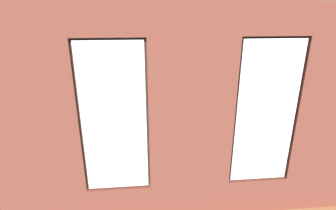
{
  "coord_description": "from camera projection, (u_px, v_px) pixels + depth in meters",
  "views": [
    {
      "loc": [
        0.65,
        6.08,
        3.07
      ],
      "look_at": [
        0.1,
        0.4,
        1.02
      ],
      "focal_mm": 28.0,
      "sensor_mm": 36.0,
      "label": 1
    }
  ],
  "objects": [
    {
      "name": "potted_plant_corner_far_left",
      "position": [
        319.0,
        162.0,
        4.81
      ],
      "size": [
        1.03,
        0.96,
        1.4
      ],
      "color": "brown",
      "rests_on": "ground_plane"
    },
    {
      "name": "potted_plant_between_couches",
      "position": [
        255.0,
        159.0,
        4.83
      ],
      "size": [
        0.54,
        0.54,
        0.76
      ],
      "color": "#9E5638",
      "rests_on": "ground_plane"
    },
    {
      "name": "coffee_table",
      "position": [
        157.0,
        122.0,
        6.79
      ],
      "size": [
        1.59,
        0.86,
        0.41
      ],
      "color": "tan",
      "rests_on": "ground_plane"
    },
    {
      "name": "tv_flatscreen",
      "position": [
        65.0,
        100.0,
        6.8
      ],
      "size": [
        1.15,
        0.2,
        0.75
      ],
      "color": "black",
      "rests_on": "media_console"
    },
    {
      "name": "potted_plant_beside_window_right",
      "position": [
        89.0,
        157.0,
        4.31
      ],
      "size": [
        1.11,
        1.02,
        1.55
      ],
      "color": "beige",
      "rests_on": "ground_plane"
    },
    {
      "name": "ground_plane",
      "position": [
        170.0,
        138.0,
        6.81
      ],
      "size": [
        6.7,
        6.25,
        0.1
      ],
      "primitive_type": "cube",
      "color": "#99663D"
    },
    {
      "name": "couch_by_window",
      "position": [
        175.0,
        173.0,
        4.7
      ],
      "size": [
        2.08,
        0.87,
        0.8
      ],
      "color": "black",
      "rests_on": "ground_plane"
    },
    {
      "name": "table_plant_small",
      "position": [
        138.0,
        118.0,
        6.57
      ],
      "size": [
        0.16,
        0.16,
        0.25
      ],
      "color": "brown",
      "rests_on": "coffee_table"
    },
    {
      "name": "brick_wall_with_windows",
      "position": [
        191.0,
        124.0,
        3.69
      ],
      "size": [
        6.1,
        0.3,
        3.2
      ],
      "color": "brown",
      "rests_on": "ground_plane"
    },
    {
      "name": "potted_plant_foreground_right",
      "position": [
        89.0,
        96.0,
        8.33
      ],
      "size": [
        0.77,
        0.83,
        1.12
      ],
      "color": "beige",
      "rests_on": "ground_plane"
    },
    {
      "name": "potted_plant_corner_near_left",
      "position": [
        238.0,
        83.0,
        8.75
      ],
      "size": [
        0.88,
        0.91,
        1.24
      ],
      "color": "beige",
      "rests_on": "ground_plane"
    },
    {
      "name": "white_wall_right",
      "position": [
        37.0,
        82.0,
        5.79
      ],
      "size": [
        0.1,
        5.25,
        3.2
      ],
      "primitive_type": "cube",
      "color": "silver",
      "rests_on": "ground_plane"
    },
    {
      "name": "couch_left",
      "position": [
        265.0,
        127.0,
        6.57
      ],
      "size": [
        0.96,
        1.87,
        0.8
      ],
      "rotation": [
        0.0,
        0.0,
        1.62
      ],
      "color": "black",
      "rests_on": "ground_plane"
    },
    {
      "name": "cup_ceramic",
      "position": [
        157.0,
        118.0,
        6.76
      ],
      "size": [
        0.08,
        0.08,
        0.09
      ],
      "primitive_type": "cylinder",
      "color": "silver",
      "rests_on": "coffee_table"
    },
    {
      "name": "potted_plant_by_left_couch",
      "position": [
        232.0,
        108.0,
        7.8
      ],
      "size": [
        0.36,
        0.36,
        0.51
      ],
      "color": "gray",
      "rests_on": "ground_plane"
    },
    {
      "name": "potted_plant_mid_room_small",
      "position": [
        205.0,
        111.0,
        7.59
      ],
      "size": [
        0.26,
        0.26,
        0.55
      ],
      "color": "gray",
      "rests_on": "ground_plane"
    },
    {
      "name": "media_console",
      "position": [
        68.0,
        122.0,
        7.01
      ],
      "size": [
        0.98,
        0.42,
        0.52
      ],
      "primitive_type": "cube",
      "color": "black",
      "rests_on": "ground_plane"
    },
    {
      "name": "remote_black",
      "position": [
        149.0,
        118.0,
        6.85
      ],
      "size": [
        0.11,
        0.18,
        0.02
      ],
      "primitive_type": "cube",
      "rotation": [
        0.0,
        0.0,
        3.51
      ],
      "color": "black",
      "rests_on": "coffee_table"
    }
  ]
}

